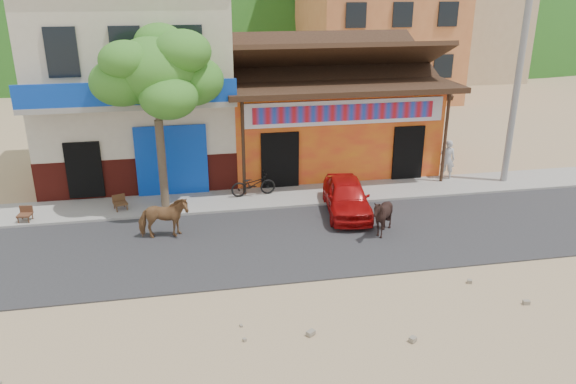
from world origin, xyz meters
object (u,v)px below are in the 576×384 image
Objects in this scene: utility_pole at (518,76)px; cow_tan at (164,218)px; tree at (158,120)px; cafe_chair_right at (120,197)px; cafe_chair_left at (24,208)px; red_car at (347,196)px; cow_dark at (382,216)px; pedestrian at (447,159)px; scooter at (253,184)px.

utility_pole reaches higher than cow_tan.
tree reaches higher than cow_tan.
cafe_chair_left is at bearing 169.04° from cafe_chair_right.
cow_tan is at bearing -164.09° from red_car.
red_car reaches higher than cafe_chair_left.
cow_dark is (6.52, -1.07, -0.01)m from cow_tan.
cafe_chair_left is at bearing 65.35° from cow_tan.
pedestrian is 15.20m from cafe_chair_left.
cow_tan is at bearing -168.48° from utility_pole.
tree is 6.59× the size of cafe_chair_right.
tree is 3.72× the size of scooter.
cow_dark is 0.78× the size of scooter.
cow_dark reaches higher than red_car.
cafe_chair_left is 2.96m from cafe_chair_right.
cow_dark is (6.54, -3.48, -2.45)m from tree.
red_car is at bearing -173.71° from cow_dark.
pedestrian is 12.25m from cafe_chair_right.
cafe_chair_left is at bearing 90.84° from scooter.
red_car is (-0.55, 1.92, -0.05)m from cow_dark.
utility_pole is at bearing -175.54° from pedestrian.
utility_pole is (12.80, 0.20, 1.00)m from tree.
tree is at bearing -16.70° from cafe_chair_right.
cafe_chair_right is (-7.46, 1.49, -0.05)m from red_car.
tree is at bearing -179.10° from utility_pole.
utility_pole is 17.58m from cafe_chair_left.
cafe_chair_right is (-1.48, -0.07, -2.54)m from tree.
cow_dark reaches higher than cafe_chair_left.
cafe_chair_left is at bearing -177.67° from utility_pole.
cow_dark is 5.21m from scooter.
tree is 2.94m from cafe_chair_right.
cow_tan is (0.02, -2.41, -2.44)m from tree.
scooter is (3.08, 2.83, -0.13)m from cow_tan.
cow_tan is 4.19m from scooter.
utility_pole is at bearing -79.79° from cow_tan.
red_car reaches higher than cafe_chair_right.
cow_tan is 0.93× the size of scooter.
cow_tan reaches higher than cafe_chair_right.
utility_pole is at bearing 10.09° from cafe_chair_left.
pedestrian is at bearing 4.79° from tree.
pedestrian is (7.63, 0.47, 0.34)m from scooter.
cow_tan reaches higher than red_car.
cow_tan is at bearing -109.19° from cow_dark.
tree reaches higher than pedestrian.
utility_pole reaches higher than pedestrian.
cow_dark reaches higher than cafe_chair_right.
cafe_chair_left is (-4.40, -0.50, -2.56)m from tree.
cafe_chair_right is (-1.49, 2.34, -0.10)m from cow_tan.
cow_dark is at bearing -100.65° from cow_tan.
tree is 3.43m from cow_tan.
cafe_chair_right is at bearing 27.71° from pedestrian.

